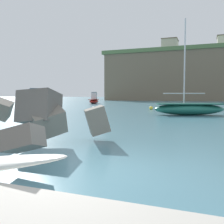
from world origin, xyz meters
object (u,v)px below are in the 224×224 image
at_px(boat_mid_left, 36,106).
at_px(station_building_west, 170,48).
at_px(boat_near_left, 37,102).
at_px(mooring_buoy_middle, 151,108).
at_px(boat_near_right, 189,108).
at_px(mooring_buoy_inner, 94,108).
at_px(boat_near_centre, 94,100).

bearing_deg(boat_mid_left, station_building_west, 88.64).
relative_size(boat_near_left, mooring_buoy_middle, 9.46).
height_order(boat_near_left, boat_near_right, boat_near_right).
relative_size(mooring_buoy_inner, mooring_buoy_middle, 1.00).
xyz_separation_m(boat_near_centre, mooring_buoy_middle, (15.62, -17.33, -0.51)).
bearing_deg(mooring_buoy_inner, boat_near_right, -17.51).
xyz_separation_m(boat_near_centre, boat_near_right, (20.49, -24.03, -0.13)).
xyz_separation_m(boat_near_left, boat_mid_left, (8.56, -11.53, 0.02)).
distance_m(boat_near_centre, mooring_buoy_middle, 23.34).
height_order(boat_near_left, mooring_buoy_middle, boat_near_left).
distance_m(boat_near_centre, boat_mid_left, 28.22).
xyz_separation_m(boat_near_right, mooring_buoy_inner, (-11.07, 3.49, -0.38)).
distance_m(boat_near_left, boat_near_centre, 16.06).
xyz_separation_m(mooring_buoy_inner, station_building_west, (-1.11, 69.94, 19.03)).
height_order(boat_near_left, station_building_west, station_building_west).
bearing_deg(mooring_buoy_middle, mooring_buoy_inner, -152.61).
xyz_separation_m(boat_mid_left, mooring_buoy_inner, (2.93, 6.92, -0.55)).
bearing_deg(boat_mid_left, mooring_buoy_inner, 67.09).
relative_size(boat_near_right, station_building_west, 1.24).
distance_m(boat_near_left, mooring_buoy_middle, 17.74).
height_order(boat_near_centre, station_building_west, station_building_west).
relative_size(boat_near_centre, boat_mid_left, 1.12).
relative_size(boat_near_centre, mooring_buoy_middle, 12.47).
relative_size(boat_near_left, station_building_west, 0.61).
bearing_deg(station_building_west, mooring_buoy_middle, -83.76).
bearing_deg(boat_near_right, mooring_buoy_inner, 162.49).
relative_size(boat_near_right, mooring_buoy_middle, 19.42).
bearing_deg(mooring_buoy_middle, station_building_west, 96.24).
bearing_deg(mooring_buoy_middle, boat_near_left, 175.47).
distance_m(boat_near_right, mooring_buoy_inner, 11.61).
xyz_separation_m(boat_near_left, mooring_buoy_middle, (17.68, -1.40, -0.53)).
bearing_deg(station_building_west, boat_near_centre, -99.56).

